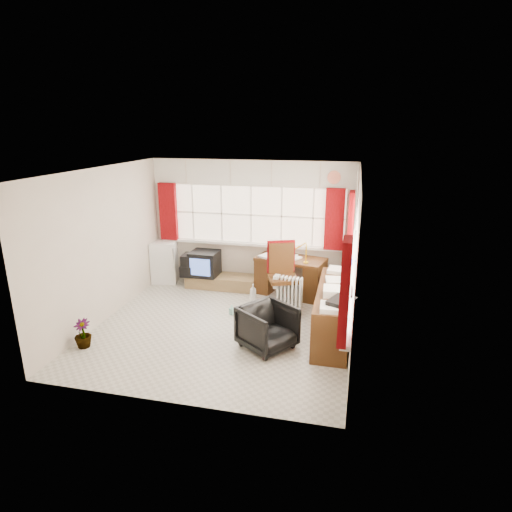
# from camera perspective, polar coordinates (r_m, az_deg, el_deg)

# --- Properties ---
(ground) EXTENTS (4.00, 4.00, 0.00)m
(ground) POSITION_cam_1_polar(r_m,az_deg,el_deg) (7.00, -4.47, -9.49)
(ground) COLOR beige
(ground) RESTS_ON ground
(room_walls) EXTENTS (4.00, 4.00, 4.00)m
(room_walls) POSITION_cam_1_polar(r_m,az_deg,el_deg) (6.47, -4.77, 2.47)
(room_walls) COLOR beige
(room_walls) RESTS_ON ground
(window_back) EXTENTS (3.70, 0.12, 3.60)m
(window_back) POSITION_cam_1_polar(r_m,az_deg,el_deg) (8.42, -0.68, 2.07)
(window_back) COLOR #FFE7C9
(window_back) RESTS_ON room_walls
(window_right) EXTENTS (0.12, 3.70, 3.60)m
(window_right) POSITION_cam_1_polar(r_m,az_deg,el_deg) (6.35, 12.35, -3.44)
(window_right) COLOR #FFE7C9
(window_right) RESTS_ON room_walls
(curtains) EXTENTS (3.83, 3.83, 1.15)m
(curtains) POSITION_cam_1_polar(r_m,az_deg,el_deg) (7.16, 4.59, 3.52)
(curtains) COLOR maroon
(curtains) RESTS_ON room_walls
(overhead_cabinets) EXTENTS (3.98, 3.98, 0.48)m
(overhead_cabinets) POSITION_cam_1_polar(r_m,az_deg,el_deg) (7.06, 5.26, 9.88)
(overhead_cabinets) COLOR silver
(overhead_cabinets) RESTS_ON room_walls
(desk) EXTENTS (1.39, 0.91, 0.78)m
(desk) POSITION_cam_1_polar(r_m,az_deg,el_deg) (8.16, 4.61, -2.43)
(desk) COLOR #582E14
(desk) RESTS_ON ground
(desk_lamp) EXTENTS (0.16, 0.14, 0.39)m
(desk_lamp) POSITION_cam_1_polar(r_m,az_deg,el_deg) (7.72, 6.71, 0.99)
(desk_lamp) COLOR yellow
(desk_lamp) RESTS_ON desk
(task_chair) EXTENTS (0.65, 0.67, 1.20)m
(task_chair) POSITION_cam_1_polar(r_m,az_deg,el_deg) (7.50, 3.48, -2.32)
(task_chair) COLOR black
(task_chair) RESTS_ON ground
(office_chair) EXTENTS (0.98, 0.98, 0.65)m
(office_chair) POSITION_cam_1_polar(r_m,az_deg,el_deg) (6.27, 1.55, -9.48)
(office_chair) COLOR black
(office_chair) RESTS_ON ground
(radiator) EXTENTS (0.46, 0.24, 0.66)m
(radiator) POSITION_cam_1_polar(r_m,az_deg,el_deg) (7.40, 4.47, -5.68)
(radiator) COLOR white
(radiator) RESTS_ON ground
(credenza) EXTENTS (0.50, 2.00, 0.85)m
(credenza) POSITION_cam_1_polar(r_m,az_deg,el_deg) (6.74, 10.25, -7.14)
(credenza) COLOR #582E14
(credenza) RESTS_ON ground
(file_tray) EXTENTS (0.43, 0.47, 0.13)m
(file_tray) POSITION_cam_1_polar(r_m,az_deg,el_deg) (5.93, 11.34, -6.25)
(file_tray) COLOR black
(file_tray) RESTS_ON credenza
(tv_bench) EXTENTS (1.40, 0.50, 0.25)m
(tv_bench) POSITION_cam_1_polar(r_m,az_deg,el_deg) (8.61, -4.58, -3.37)
(tv_bench) COLOR #95794A
(tv_bench) RESTS_ON ground
(crt_tv) EXTENTS (0.56, 0.53, 0.49)m
(crt_tv) POSITION_cam_1_polar(r_m,az_deg,el_deg) (8.54, -6.86, -0.99)
(crt_tv) COLOR black
(crt_tv) RESTS_ON tv_bench
(hifi_stack) EXTENTS (0.62, 0.41, 0.43)m
(hifi_stack) POSITION_cam_1_polar(r_m,az_deg,el_deg) (8.55, -7.91, -1.27)
(hifi_stack) COLOR black
(hifi_stack) RESTS_ON tv_bench
(mini_fridge) EXTENTS (0.61, 0.61, 0.86)m
(mini_fridge) POSITION_cam_1_polar(r_m,az_deg,el_deg) (9.02, -12.06, -0.71)
(mini_fridge) COLOR white
(mini_fridge) RESTS_ON ground
(spray_bottle_a) EXTENTS (0.14, 0.14, 0.33)m
(spray_bottle_a) POSITION_cam_1_polar(r_m,az_deg,el_deg) (7.92, -0.40, -4.89)
(spray_bottle_a) COLOR silver
(spray_bottle_a) RESTS_ON ground
(spray_bottle_b) EXTENTS (0.10, 0.10, 0.17)m
(spray_bottle_b) POSITION_cam_1_polar(r_m,az_deg,el_deg) (7.41, -3.22, -7.16)
(spray_bottle_b) COLOR #8BD0BF
(spray_bottle_b) RESTS_ON ground
(flower_vase) EXTENTS (0.26, 0.26, 0.43)m
(flower_vase) POSITION_cam_1_polar(r_m,az_deg,el_deg) (6.82, -22.11, -9.56)
(flower_vase) COLOR black
(flower_vase) RESTS_ON ground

